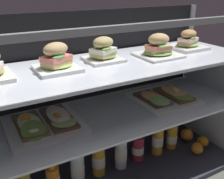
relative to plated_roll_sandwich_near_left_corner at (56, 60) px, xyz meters
The scene contains 22 objects.
ground_plane 0.78m from the plated_roll_sandwich_near_left_corner, ahead, with size 6.00×6.00×0.02m, color #585C50.
case_base_deck 0.75m from the plated_roll_sandwich_near_left_corner, ahead, with size 1.55×0.55×0.03m, color #2C2E3C.
case_frame 0.37m from the plated_roll_sandwich_near_left_corner, 27.95° to the left, with size 1.55×0.55×0.90m.
riser_lower_tier 0.57m from the plated_roll_sandwich_near_left_corner, ahead, with size 1.49×0.48×0.36m.
shelf_lower_glass 0.41m from the plated_roll_sandwich_near_left_corner, ahead, with size 1.50×0.50×0.01m, color silver.
riser_upper_tier 0.32m from the plated_roll_sandwich_near_left_corner, ahead, with size 1.49×0.48×0.25m.
shelf_upper_glass 0.27m from the plated_roll_sandwich_near_left_corner, ahead, with size 1.50×0.50×0.01m, color silver.
plated_roll_sandwich_near_left_corner is the anchor object (origin of this frame).
plated_roll_sandwich_center 0.25m from the plated_roll_sandwich_near_left_corner, ahead, with size 0.17×0.17×0.12m.
plated_roll_sandwich_mid_left 0.54m from the plated_roll_sandwich_near_left_corner, ahead, with size 0.21×0.21×0.12m.
plated_roll_sandwich_right_of_center 0.79m from the plated_roll_sandwich_near_left_corner, ahead, with size 0.19×0.19×0.11m.
open_sandwich_tray_right_of_center 0.30m from the plated_roll_sandwich_near_left_corner, behind, with size 0.34×0.33×0.06m.
open_sandwich_tray_left_of_center 0.67m from the plated_roll_sandwich_near_left_corner, ahead, with size 0.34×0.33×0.07m.
juice_bottle_back_center 0.59m from the plated_roll_sandwich_near_left_corner, 18.60° to the right, with size 0.07×0.07×0.24m.
juice_bottle_front_fourth 0.62m from the plated_roll_sandwich_near_left_corner, ahead, with size 0.07×0.07×0.23m.
juice_bottle_tucked_behind 0.68m from the plated_roll_sandwich_near_left_corner, ahead, with size 0.07×0.07×0.25m.
juice_bottle_front_middle 0.76m from the plated_roll_sandwich_near_left_corner, ahead, with size 0.07×0.07×0.20m.
juice_bottle_near_post 0.85m from the plated_roll_sandwich_near_left_corner, ahead, with size 0.07×0.07×0.22m.
juice_bottle_back_left 0.94m from the plated_roll_sandwich_near_left_corner, ahead, with size 0.07×0.07×0.20m.
orange_fruit_beside_bottles 1.08m from the plated_roll_sandwich_near_left_corner, ahead, with size 0.08×0.08×0.08m, color orange.
orange_fruit_near_left_post 1.05m from the plated_roll_sandwich_near_left_corner, ahead, with size 0.07×0.07×0.07m, color orange.
orange_fruit_rolled_forward 1.12m from the plated_roll_sandwich_near_left_corner, ahead, with size 0.07×0.07×0.07m, color orange.
Camera 1 is at (-0.60, -1.06, 1.03)m, focal length 42.61 mm.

